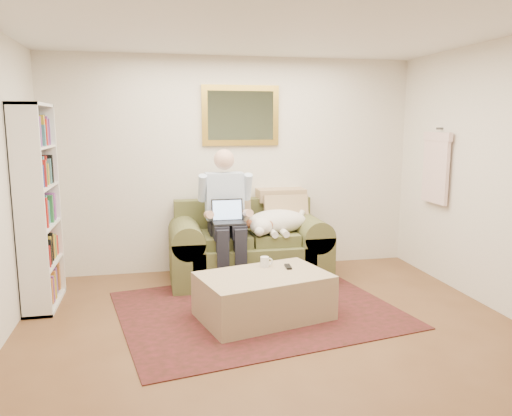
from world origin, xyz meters
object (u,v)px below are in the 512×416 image
object	(u,v)px
seated_man	(227,219)
coffee_mug	(265,262)
sleeping_dog	(277,221)
bookshelf	(38,207)
ottoman	(264,296)
sofa	(248,253)
laptop	(228,217)

from	to	relation	value
seated_man	coffee_mug	distance (m)	0.89
sleeping_dog	bookshelf	bearing A→B (deg)	-172.75
coffee_mug	bookshelf	world-z (taller)	bookshelf
ottoman	bookshelf	xyz separation A→B (m)	(-2.09, 0.80, 0.79)
sofa	seated_man	world-z (taller)	seated_man
seated_man	bookshelf	xyz separation A→B (m)	(-1.91, -0.24, 0.24)
sofa	sleeping_dog	xyz separation A→B (m)	(0.32, -0.09, 0.38)
seated_man	laptop	distance (m)	0.08
ottoman	bookshelf	size ratio (longest dim) A/B	0.58
laptop	sleeping_dog	bearing A→B (deg)	13.64
bookshelf	ottoman	bearing A→B (deg)	-21.01
sleeping_dog	ottoman	world-z (taller)	sleeping_dog
laptop	sleeping_dog	world-z (taller)	laptop
sleeping_dog	bookshelf	size ratio (longest dim) A/B	0.37
seated_man	bookshelf	distance (m)	1.94
sleeping_dog	coffee_mug	bearing A→B (deg)	-111.67
laptop	sleeping_dog	xyz separation A→B (m)	(0.60, 0.14, -0.11)
sleeping_dog	bookshelf	xyz separation A→B (m)	(-2.50, -0.32, 0.31)
sleeping_dog	coffee_mug	world-z (taller)	sleeping_dog
seated_man	coffee_mug	size ratio (longest dim) A/B	15.21
laptop	sleeping_dog	size ratio (longest dim) A/B	0.47
sofa	sleeping_dog	bearing A→B (deg)	-15.74
coffee_mug	bookshelf	size ratio (longest dim) A/B	0.05
sofa	seated_man	bearing A→B (deg)	-148.55
ottoman	laptop	bearing A→B (deg)	100.56
bookshelf	laptop	bearing A→B (deg)	5.21
bookshelf	sleeping_dog	bearing A→B (deg)	7.25
seated_man	laptop	xyz separation A→B (m)	(0.00, -0.07, 0.04)
laptop	coffee_mug	xyz separation A→B (m)	(0.24, -0.74, -0.32)
coffee_mug	bookshelf	bearing A→B (deg)	165.26
coffee_mug	sleeping_dog	bearing A→B (deg)	68.33
ottoman	seated_man	bearing A→B (deg)	99.87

